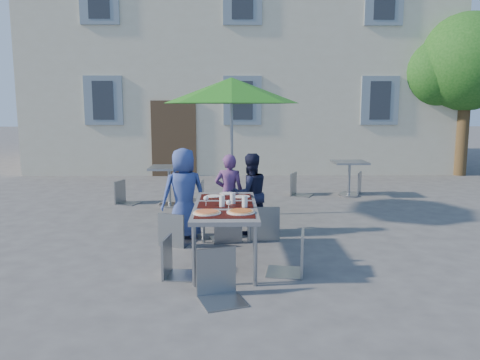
{
  "coord_description": "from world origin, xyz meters",
  "views": [
    {
      "loc": [
        -0.33,
        -6.21,
        1.98
      ],
      "look_at": [
        -0.2,
        0.58,
        0.94
      ],
      "focal_mm": 35.0,
      "sensor_mm": 36.0,
      "label": 1
    }
  ],
  "objects_px": {
    "chair_4": "(294,227)",
    "child_2": "(250,194)",
    "chair_0": "(174,209)",
    "pizza_near_left": "(207,212)",
    "chair_1": "(227,205)",
    "chair_2": "(264,201)",
    "cafe_table_0": "(169,178)",
    "child_1": "(229,194)",
    "dining_table": "(225,209)",
    "bg_chair_r_1": "(356,169)",
    "chair_3": "(174,233)",
    "patio_umbrella": "(232,92)",
    "pizza_near_right": "(241,212)",
    "child_0": "(184,193)",
    "cafe_table_1": "(349,172)",
    "bg_chair_r_0": "(198,178)",
    "chair_5": "(219,245)",
    "bg_chair_l_1": "(298,170)",
    "bg_chair_l_0": "(124,178)"
  },
  "relations": [
    {
      "from": "bg_chair_r_0",
      "to": "bg_chair_r_1",
      "type": "relative_size",
      "value": 0.86
    },
    {
      "from": "chair_4",
      "to": "cafe_table_0",
      "type": "bearing_deg",
      "value": 116.76
    },
    {
      "from": "chair_2",
      "to": "cafe_table_1",
      "type": "distance_m",
      "value": 4.12
    },
    {
      "from": "child_1",
      "to": "bg_chair_r_0",
      "type": "bearing_deg",
      "value": -68.63
    },
    {
      "from": "child_0",
      "to": "bg_chair_l_0",
      "type": "distance_m",
      "value": 3.05
    },
    {
      "from": "chair_3",
      "to": "bg_chair_r_0",
      "type": "height_order",
      "value": "chair_3"
    },
    {
      "from": "child_2",
      "to": "cafe_table_1",
      "type": "bearing_deg",
      "value": -149.29
    },
    {
      "from": "chair_3",
      "to": "chair_4",
      "type": "bearing_deg",
      "value": 2.4
    },
    {
      "from": "bg_chair_r_0",
      "to": "cafe_table_1",
      "type": "distance_m",
      "value": 3.41
    },
    {
      "from": "chair_0",
      "to": "pizza_near_left",
      "type": "bearing_deg",
      "value": -66.29
    },
    {
      "from": "pizza_near_left",
      "to": "cafe_table_0",
      "type": "relative_size",
      "value": 0.41
    },
    {
      "from": "chair_4",
      "to": "child_2",
      "type": "bearing_deg",
      "value": 103.72
    },
    {
      "from": "child_1",
      "to": "bg_chair_r_0",
      "type": "xyz_separation_m",
      "value": [
        -0.68,
        2.65,
        -0.15
      ]
    },
    {
      "from": "chair_5",
      "to": "bg_chair_r_0",
      "type": "bearing_deg",
      "value": 96.22
    },
    {
      "from": "child_2",
      "to": "chair_0",
      "type": "bearing_deg",
      "value": 7.74
    },
    {
      "from": "chair_0",
      "to": "bg_chair_l_0",
      "type": "height_order",
      "value": "chair_0"
    },
    {
      "from": "pizza_near_left",
      "to": "chair_2",
      "type": "bearing_deg",
      "value": 62.52
    },
    {
      "from": "chair_0",
      "to": "patio_umbrella",
      "type": "xyz_separation_m",
      "value": [
        0.84,
        1.91,
        1.73
      ]
    },
    {
      "from": "cafe_table_0",
      "to": "chair_5",
      "type": "bearing_deg",
      "value": -76.54
    },
    {
      "from": "child_1",
      "to": "bg_chair_l_1",
      "type": "relative_size",
      "value": 1.29
    },
    {
      "from": "cafe_table_0",
      "to": "bg_chair_r_0",
      "type": "bearing_deg",
      "value": 47.1
    },
    {
      "from": "dining_table",
      "to": "chair_0",
      "type": "xyz_separation_m",
      "value": [
        -0.75,
        0.73,
        -0.15
      ]
    },
    {
      "from": "pizza_near_right",
      "to": "cafe_table_0",
      "type": "relative_size",
      "value": 0.42
    },
    {
      "from": "bg_chair_r_1",
      "to": "chair_3",
      "type": "bearing_deg",
      "value": -123.62
    },
    {
      "from": "chair_0",
      "to": "child_0",
      "type": "bearing_deg",
      "value": 76.24
    },
    {
      "from": "cafe_table_0",
      "to": "chair_4",
      "type": "bearing_deg",
      "value": -63.24
    },
    {
      "from": "child_2",
      "to": "chair_4",
      "type": "xyz_separation_m",
      "value": [
        0.45,
        -1.86,
        -0.06
      ]
    },
    {
      "from": "pizza_near_right",
      "to": "chair_5",
      "type": "xyz_separation_m",
      "value": [
        -0.24,
        -0.73,
        -0.19
      ]
    },
    {
      "from": "pizza_near_right",
      "to": "cafe_table_0",
      "type": "height_order",
      "value": "cafe_table_0"
    },
    {
      "from": "child_2",
      "to": "cafe_table_1",
      "type": "relative_size",
      "value": 1.61
    },
    {
      "from": "dining_table",
      "to": "child_0",
      "type": "bearing_deg",
      "value": 119.63
    },
    {
      "from": "chair_0",
      "to": "chair_1",
      "type": "distance_m",
      "value": 0.78
    },
    {
      "from": "cafe_table_1",
      "to": "bg_chair_r_1",
      "type": "relative_size",
      "value": 0.82
    },
    {
      "from": "chair_2",
      "to": "chair_3",
      "type": "distance_m",
      "value": 1.94
    },
    {
      "from": "pizza_near_left",
      "to": "chair_1",
      "type": "height_order",
      "value": "chair_1"
    },
    {
      "from": "child_2",
      "to": "chair_2",
      "type": "distance_m",
      "value": 0.42
    },
    {
      "from": "bg_chair_l_1",
      "to": "pizza_near_right",
      "type": "bearing_deg",
      "value": -105.46
    },
    {
      "from": "chair_4",
      "to": "chair_2",
      "type": "bearing_deg",
      "value": 99.65
    },
    {
      "from": "child_2",
      "to": "chair_5",
      "type": "bearing_deg",
      "value": 58.39
    },
    {
      "from": "pizza_near_left",
      "to": "bg_chair_r_1",
      "type": "distance_m",
      "value": 6.22
    },
    {
      "from": "chair_1",
      "to": "bg_chair_l_1",
      "type": "height_order",
      "value": "bg_chair_l_1"
    },
    {
      "from": "chair_1",
      "to": "bg_chair_l_0",
      "type": "xyz_separation_m",
      "value": [
        -2.18,
        2.88,
        -0.02
      ]
    },
    {
      "from": "pizza_near_right",
      "to": "chair_2",
      "type": "relative_size",
      "value": 0.34
    },
    {
      "from": "dining_table",
      "to": "child_0",
      "type": "height_order",
      "value": "child_0"
    },
    {
      "from": "dining_table",
      "to": "chair_1",
      "type": "xyz_separation_m",
      "value": [
        0.01,
        0.91,
        -0.14
      ]
    },
    {
      "from": "bg_chair_r_1",
      "to": "child_2",
      "type": "bearing_deg",
      "value": -126.94
    },
    {
      "from": "child_1",
      "to": "chair_2",
      "type": "height_order",
      "value": "child_1"
    },
    {
      "from": "bg_chair_l_0",
      "to": "bg_chair_r_1",
      "type": "xyz_separation_m",
      "value": [
        5.15,
        1.05,
        0.04
      ]
    },
    {
      "from": "pizza_near_left",
      "to": "patio_umbrella",
      "type": "relative_size",
      "value": 0.13
    },
    {
      "from": "pizza_near_right",
      "to": "bg_chair_r_0",
      "type": "xyz_separation_m",
      "value": [
        -0.82,
        4.56,
        -0.29
      ]
    }
  ]
}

